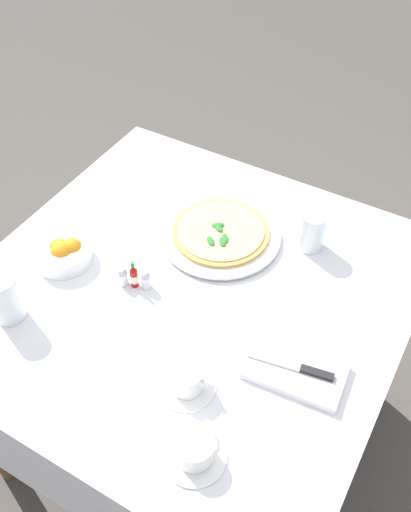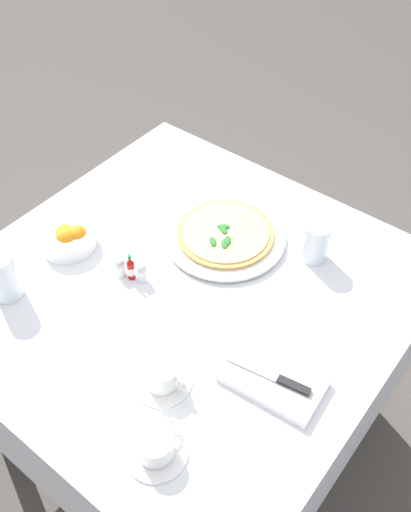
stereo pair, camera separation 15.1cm
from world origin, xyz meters
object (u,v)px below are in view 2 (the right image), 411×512
Objects in this scene: pizza_plate at (225,237)px; dinner_knife at (272,376)px; coffee_cup_center_back at (162,376)px; pepper_shaker at (142,274)px; napkin_folded at (273,380)px; water_glass_near_right at (315,244)px; pizza at (225,233)px; hot_sauce_bottle at (131,268)px; coffee_cup_near_left at (156,447)px; salt_shaker at (121,268)px; water_glass_right_edge at (4,279)px; citrus_bowl at (69,238)px.

dinner_knife is (-0.35, 0.30, 0.01)m from pizza_plate.
pepper_shaker is (0.24, -0.20, -0.00)m from coffee_cup_center_back.
water_glass_near_right is at bearing -76.71° from napkin_folded.
pizza is 0.46m from napkin_folded.
dinner_knife is 0.46m from hot_sauce_bottle.
salt_shaker is at bearing -37.89° from coffee_cup_near_left.
water_glass_near_right is at bearing -81.62° from dinner_knife.
coffee_cup_center_back is at bearing 145.29° from hot_sauce_bottle.
coffee_cup_near_left reaches higher than dinner_knife.
coffee_cup_near_left is 2.36× the size of salt_shaker.
coffee_cup_near_left is at bearing 62.42° from dinner_knife.
citrus_bowl is (0.01, -0.21, -0.03)m from water_glass_right_edge.
water_glass_right_edge is at bearing -8.49° from coffee_cup_near_left.
napkin_folded is 1.18× the size of dinner_knife.
coffee_cup_center_back reaches higher than salt_shaker.
pizza is at bearing 22.54° from water_glass_near_right.
dinner_knife is 0.48m from salt_shaker.
napkin_folded is at bearing -163.60° from water_glass_right_edge.
salt_shaker is (0.13, 0.27, 0.01)m from pizza_plate.
hot_sauce_bottle is at bearing -34.71° from coffee_cup_center_back.
dinner_knife is 0.43m from pepper_shaker.
pepper_shaker is at bearing -11.17° from napkin_folded.
water_glass_right_edge reaches higher than dinner_knife.
hot_sauce_bottle reaches higher than coffee_cup_near_left.
dinner_knife is at bearing -107.97° from coffee_cup_near_left.
napkin_folded is (-0.09, -0.28, -0.02)m from coffee_cup_near_left.
dinner_knife is 2.35× the size of hot_sauce_bottle.
water_glass_right_edge is at bearing 46.06° from pepper_shaker.
pepper_shaker is (0.43, -0.05, 0.02)m from napkin_folded.
coffee_cup_near_left reaches higher than napkin_folded.
water_glass_near_right is 0.48m from hot_sauce_bottle.
napkin_folded is 1.54× the size of citrus_bowl.
dinner_knife is at bearing 139.72° from pizza_plate.
dinner_knife is at bearing 178.48° from citrus_bowl.
water_glass_right_edge is (0.53, 0.59, 0.01)m from water_glass_near_right.
napkin_folded is at bearing -141.59° from coffee_cup_center_back.
napkin_folded is at bearing 180.00° from dinner_knife.
coffee_cup_center_back is 0.57× the size of napkin_folded.
hot_sauce_bottle is (0.10, 0.26, 0.01)m from pizza.
napkin_folded is at bearing 140.02° from pizza.
coffee_cup_near_left is at bearing 171.51° from water_glass_right_edge.
hot_sauce_bottle is 1.48× the size of salt_shaker.
dinner_knife is (-0.66, -0.19, -0.03)m from water_glass_right_edge.
coffee_cup_center_back is at bearing 140.83° from pepper_shaker.
salt_shaker is 0.06m from pepper_shaker.
citrus_bowl is at bearing -11.13° from dinner_knife.
coffee_cup_center_back is at bearing -53.42° from coffee_cup_near_left.
pizza is 4.74× the size of salt_shaker.
water_glass_right_edge is at bearing 11.31° from napkin_folded.
hot_sauce_bottle reaches higher than citrus_bowl.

